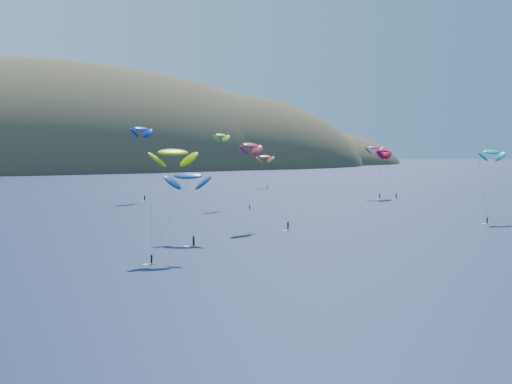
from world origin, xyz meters
The scene contains 10 objects.
island centered at (39.40, 562.36, -10.74)m, with size 730.00×300.00×210.00m.
kitesurfer_2 centered at (-42.94, 53.64, 18.54)m, with size 11.61×9.18×20.96m.
kitesurfer_3 centered at (6.49, 139.11, 22.90)m, with size 8.70×15.10×24.97m.
kitesurfer_4 centered at (-6.64, 178.16, 25.60)m, with size 11.70×9.88×28.62m.
kitesurfer_5 centered at (52.04, 70.33, 18.01)m, with size 10.87×7.47×20.25m.
kitesurfer_6 centered at (74.53, 149.83, 18.86)m, with size 9.03×10.75×21.20m.
kitesurfer_8 centered at (78.06, 148.56, 17.79)m, with size 11.83×9.99×20.83m.
kitesurfer_9 centered at (-11.10, 85.05, 19.75)m, with size 11.49×12.06×22.24m.
kitesurfer_10 centered at (-32.85, 71.27, 13.49)m, with size 10.20×13.86×16.14m.
kitesurfer_11 centered at (69.38, 225.77, 14.45)m, with size 9.07×11.05×16.98m.
Camera 1 is at (-89.02, -65.12, 19.86)m, focal length 50.00 mm.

